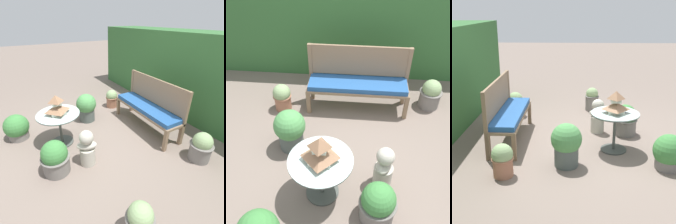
% 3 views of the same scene
% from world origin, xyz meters
% --- Properties ---
extents(ground, '(30.00, 30.00, 0.00)m').
position_xyz_m(ground, '(0.00, 0.00, 0.00)').
color(ground, '#75665B').
extents(foliage_hedge_back, '(6.40, 1.09, 1.79)m').
position_xyz_m(foliage_hedge_back, '(0.00, 2.60, 0.90)').
color(foliage_hedge_back, '#336633').
rests_on(foliage_hedge_back, ground).
extents(garden_bench, '(1.57, 0.43, 0.51)m').
position_xyz_m(garden_bench, '(0.06, 1.14, 0.43)').
color(garden_bench, '#7F664C').
rests_on(garden_bench, ground).
extents(bench_backrest, '(1.57, 0.06, 1.01)m').
position_xyz_m(bench_backrest, '(0.06, 1.33, 0.72)').
color(bench_backrest, '#7F664C').
rests_on(bench_backrest, ground).
extents(patio_table, '(0.72, 0.72, 0.60)m').
position_xyz_m(patio_table, '(-0.29, -0.51, 0.48)').
color(patio_table, '#424742').
rests_on(patio_table, ground).
extents(pagoda_birdhouse, '(0.32, 0.32, 0.33)m').
position_xyz_m(pagoda_birdhouse, '(-0.29, -0.51, 0.74)').
color(pagoda_birdhouse, '#B2BCA8').
rests_on(pagoda_birdhouse, patio_table).
extents(garden_bust, '(0.27, 0.34, 0.60)m').
position_xyz_m(garden_bust, '(0.43, -0.30, 0.29)').
color(garden_bust, '#B7B2A3').
rests_on(garden_bust, ground).
extents(potted_plant_table_near, '(0.36, 0.36, 0.49)m').
position_xyz_m(potted_plant_table_near, '(1.24, 1.29, 0.24)').
color(potted_plant_table_near, slate).
rests_on(potted_plant_table_near, ground).
extents(potted_plant_table_far, '(0.29, 0.29, 0.45)m').
position_xyz_m(potted_plant_table_far, '(-1.13, 1.02, 0.23)').
color(potted_plant_table_far, '#9E664C').
rests_on(potted_plant_table_far, ground).
extents(potted_plant_path_edge, '(0.42, 0.42, 0.53)m').
position_xyz_m(potted_plant_path_edge, '(0.36, -0.76, 0.25)').
color(potted_plant_path_edge, slate).
rests_on(potted_plant_path_edge, ground).
extents(potted_plant_hedge_corner, '(0.44, 0.44, 0.48)m').
position_xyz_m(potted_plant_hedge_corner, '(-0.83, -1.19, 0.22)').
color(potted_plant_hedge_corner, slate).
rests_on(potted_plant_hedge_corner, ground).
extents(potted_plant_bench_left, '(0.43, 0.43, 0.61)m').
position_xyz_m(potted_plant_bench_left, '(-0.81, 0.20, 0.32)').
color(potted_plant_bench_left, '#4C5651').
rests_on(potted_plant_bench_left, ground).
extents(potted_plant_bench_right, '(0.30, 0.30, 0.49)m').
position_xyz_m(potted_plant_bench_right, '(1.67, -0.26, 0.25)').
color(potted_plant_bench_right, slate).
rests_on(potted_plant_bench_right, ground).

